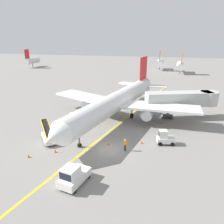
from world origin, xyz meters
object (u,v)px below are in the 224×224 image
Objects in this scene: pushback_tug at (73,176)px; safety_cone_wingtip_right at (141,142)px; airliner at (118,101)px; baggage_tug_by_cargo_door at (165,138)px; jet_bridge at (186,99)px; ground_crew_marshaller at (125,144)px; baggage_tug_near_wing at (75,119)px; safety_cone_wingtip_left at (109,143)px; belt_loader_forward_hold at (48,136)px; safety_cone_nose_left at (28,156)px; safety_cone_nose_right at (55,151)px.

pushback_tug reaches higher than safety_cone_wingtip_right.
baggage_tug_by_cargo_door is at bearing -42.75° from airliner.
jet_bridge is 26.16m from pushback_tug.
baggage_tug_by_cargo_door is 1.55× the size of ground_crew_marshaller.
safety_cone_wingtip_right is (11.84, -4.20, -0.71)m from baggage_tug_near_wing.
pushback_tug reaches higher than ground_crew_marshaller.
baggage_tug_near_wing reaches higher than safety_cone_wingtip_right.
safety_cone_wingtip_right is at bearing 19.56° from safety_cone_wingtip_left.
belt_loader_forward_hold is 10.45× the size of safety_cone_wingtip_left.
ground_crew_marshaller is at bearing -118.19° from jet_bridge.
safety_cone_wingtip_right is (5.45, 10.67, -0.77)m from pushback_tug.
safety_cone_wingtip_left is (-10.63, -14.09, -3.32)m from jet_bridge.
baggage_tug_near_wing is 1.56× the size of ground_crew_marshaller.
airliner is 79.77× the size of safety_cone_wingtip_left.
safety_cone_wingtip_right is at bearing -168.37° from baggage_tug_by_cargo_door.
belt_loader_forward_hold reaches higher than safety_cone_nose_left.
jet_bridge is 2.83× the size of belt_loader_forward_hold.
belt_loader_forward_hold is at bearing -98.88° from baggage_tug_near_wing.
airliner reaches higher than baggage_tug_by_cargo_door.
safety_cone_wingtip_left is at bearing -160.44° from safety_cone_wingtip_right.
pushback_tug reaches higher than safety_cone_wingtip_left.
jet_bridge reaches higher than safety_cone_wingtip_left.
jet_bridge is 24.72m from belt_loader_forward_hold.
belt_loader_forward_hold reaches higher than pushback_tug.
safety_cone_nose_right and safety_cone_wingtip_right have the same top height.
ground_crew_marshaller is 2.81m from safety_cone_wingtip_left.
ground_crew_marshaller is (11.12, 0.14, 0.13)m from belt_loader_forward_hold.
baggage_tug_by_cargo_door is (14.96, -3.56, 0.00)m from baggage_tug_near_wing.
safety_cone_wingtip_right is at bearing 62.93° from pushback_tug.
safety_cone_nose_right is at bearing -133.11° from jet_bridge.
baggage_tug_near_wing is at bearing 84.01° from safety_cone_nose_left.
baggage_tug_by_cargo_door is 16.39m from belt_loader_forward_hold.
pushback_tug is 1.48× the size of baggage_tug_by_cargo_door.
baggage_tug_near_wing is 15.38m from baggage_tug_by_cargo_door.
airliner is 79.77× the size of safety_cone_nose_right.
airliner is at bearing 70.43° from safety_cone_nose_right.
jet_bridge is 3.34× the size of pushback_tug.
airliner is 17.92m from safety_cone_nose_left.
ground_crew_marshaller is at bearing 17.82° from safety_cone_nose_right.
ground_crew_marshaller is 3.23m from safety_cone_wingtip_right.
belt_loader_forward_hold is (-7.43, -11.33, -2.64)m from airliner.
jet_bridge reaches higher than baggage_tug_near_wing.
pushback_tug is at bearing -116.87° from jet_bridge.
jet_bridge is 29.57× the size of safety_cone_wingtip_right.
airliner is at bearing 122.56° from safety_cone_wingtip_right.
airliner is at bearing 96.62° from safety_cone_wingtip_left.
airliner reaches higher than safety_cone_nose_right.
pushback_tug is 9.24m from safety_cone_wingtip_left.
jet_bridge is at bearing 63.30° from safety_cone_wingtip_right.
pushback_tug is (0.04, -19.28, -2.42)m from airliner.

